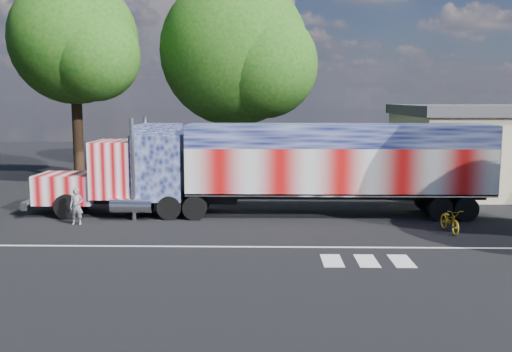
{
  "coord_description": "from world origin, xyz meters",
  "views": [
    {
      "loc": [
        0.56,
        -24.01,
        5.56
      ],
      "look_at": [
        0.0,
        3.0,
        1.9
      ],
      "focal_mm": 40.0,
      "sensor_mm": 36.0,
      "label": 1
    }
  ],
  "objects_px": {
    "bicycle": "(450,220)",
    "tree_n_mid": "(237,52)",
    "woman": "(76,206)",
    "tree_nw_a": "(76,41)",
    "semi_truck": "(281,165)",
    "coach_bus": "(211,166)"
  },
  "relations": [
    {
      "from": "bicycle",
      "to": "tree_nw_a",
      "type": "height_order",
      "value": "tree_nw_a"
    },
    {
      "from": "bicycle",
      "to": "tree_nw_a",
      "type": "xyz_separation_m",
      "value": [
        -20.39,
        14.66,
        8.84
      ]
    },
    {
      "from": "coach_bus",
      "to": "bicycle",
      "type": "height_order",
      "value": "coach_bus"
    },
    {
      "from": "semi_truck",
      "to": "coach_bus",
      "type": "relative_size",
      "value": 2.02
    },
    {
      "from": "woman",
      "to": "bicycle",
      "type": "bearing_deg",
      "value": -7.87
    },
    {
      "from": "woman",
      "to": "coach_bus",
      "type": "bearing_deg",
      "value": 54.78
    },
    {
      "from": "semi_truck",
      "to": "coach_bus",
      "type": "xyz_separation_m",
      "value": [
        -3.93,
        6.18,
        -0.77
      ]
    },
    {
      "from": "tree_n_mid",
      "to": "semi_truck",
      "type": "bearing_deg",
      "value": -79.21
    },
    {
      "from": "semi_truck",
      "to": "tree_nw_a",
      "type": "height_order",
      "value": "tree_nw_a"
    },
    {
      "from": "bicycle",
      "to": "tree_n_mid",
      "type": "xyz_separation_m",
      "value": [
        -9.93,
        18.6,
        8.43
      ]
    },
    {
      "from": "bicycle",
      "to": "tree_nw_a",
      "type": "bearing_deg",
      "value": 140.23
    },
    {
      "from": "bicycle",
      "to": "tree_nw_a",
      "type": "distance_m",
      "value": 26.63
    },
    {
      "from": "coach_bus",
      "to": "tree_n_mid",
      "type": "relative_size",
      "value": 0.76
    },
    {
      "from": "semi_truck",
      "to": "tree_n_mid",
      "type": "distance_m",
      "value": 16.71
    },
    {
      "from": "woman",
      "to": "tree_nw_a",
      "type": "xyz_separation_m",
      "value": [
        -4.21,
        13.52,
        8.53
      ]
    },
    {
      "from": "semi_truck",
      "to": "woman",
      "type": "distance_m",
      "value": 9.56
    },
    {
      "from": "bicycle",
      "to": "tree_n_mid",
      "type": "relative_size",
      "value": 0.13
    },
    {
      "from": "coach_bus",
      "to": "tree_nw_a",
      "type": "distance_m",
      "value": 13.15
    },
    {
      "from": "semi_truck",
      "to": "bicycle",
      "type": "relative_size",
      "value": 11.48
    },
    {
      "from": "tree_n_mid",
      "to": "bicycle",
      "type": "bearing_deg",
      "value": -61.89
    },
    {
      "from": "semi_truck",
      "to": "tree_nw_a",
      "type": "xyz_separation_m",
      "value": [
        -13.34,
        11.18,
        6.93
      ]
    },
    {
      "from": "semi_truck",
      "to": "tree_n_mid",
      "type": "bearing_deg",
      "value": 100.79
    }
  ]
}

